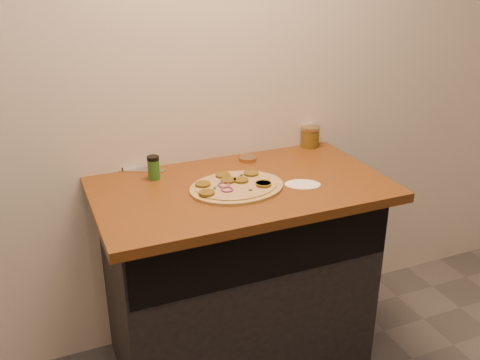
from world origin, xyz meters
name	(u,v)px	position (x,y,z in m)	size (l,w,h in m)	color
cabinet	(238,277)	(0.00, 1.45, 0.43)	(1.10, 0.60, 0.86)	black
countertop	(241,189)	(0.00, 1.42, 0.88)	(1.20, 0.70, 0.04)	brown
pizza	(237,186)	(-0.03, 1.39, 0.91)	(0.41, 0.41, 0.03)	tan
chefs_knife	(126,169)	(-0.40, 1.75, 0.91)	(0.27, 0.16, 0.02)	#B7BAC1
mason_jar_lid	(248,159)	(0.13, 1.66, 0.91)	(0.08, 0.08, 0.02)	tan
salsa_jar	(310,137)	(0.49, 1.72, 0.95)	(0.09, 0.09, 0.10)	#962A0F
spice_shaker	(154,168)	(-0.31, 1.61, 0.95)	(0.05, 0.05, 0.10)	#286620
flour_spill	(303,184)	(0.23, 1.32, 0.90)	(0.15, 0.15, 0.00)	silver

